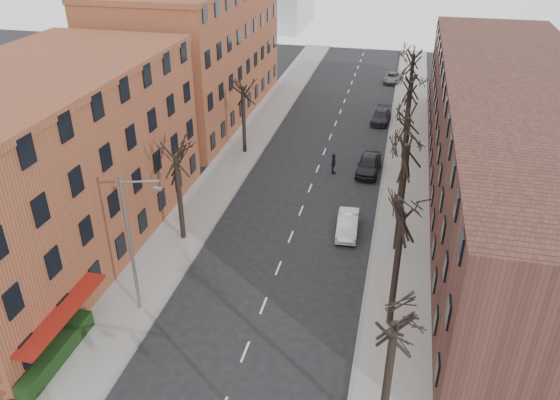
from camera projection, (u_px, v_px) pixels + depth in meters
The scene contains 20 objects.
sidewalk_left at pixel (244, 148), 54.58m from camera, with size 4.00×90.00×0.15m, color gray.
sidewalk_right at pixel (407, 163), 51.41m from camera, with size 4.00×90.00×0.15m, color gray.
building_left_near at pixel (41, 171), 36.23m from camera, with size 12.00×26.00×12.00m, color brown.
building_left_far at pixel (196, 52), 60.51m from camera, with size 12.00×28.00×14.00m, color brown.
building_right at pixel (515, 142), 43.19m from camera, with size 12.00×50.00×10.00m, color #4F2D25.
awning_left at pixel (72, 349), 30.12m from camera, with size 1.20×7.00×0.15m, color maroon.
hedge at pixel (57, 353), 28.98m from camera, with size 0.80×6.00×1.00m, color black.
tree_right_b at pixel (389, 325), 31.89m from camera, with size 5.20×5.20×10.80m, color black, non-canonical shape.
tree_right_c at pixel (395, 250), 38.72m from camera, with size 5.20×5.20×11.60m, color black, non-canonical shape.
tree_right_d at pixel (399, 198), 45.55m from camera, with size 5.20×5.20×10.00m, color black, non-canonical shape.
tree_right_e at pixel (403, 159), 52.38m from camera, with size 5.20×5.20×10.80m, color black, non-canonical shape.
tree_right_f at pixel (405, 129), 59.21m from camera, with size 5.20×5.20×11.60m, color black, non-canonical shape.
tree_left_a at pixel (184, 239), 40.02m from camera, with size 5.20×5.20×9.50m, color black, non-canonical shape.
tree_left_b at pixel (245, 153), 53.68m from camera, with size 5.20×5.20×9.50m, color black, non-canonical shape.
streetlight at pixel (132, 240), 30.66m from camera, with size 2.45×0.22×9.03m.
silver_sedan at pixel (348, 224), 40.43m from camera, with size 1.49×4.28×1.41m, color silver.
parked_car_near at pixel (369, 164), 49.35m from camera, with size 1.95×4.85×1.65m, color black.
parked_car_mid at pixel (381, 116), 60.79m from camera, with size 1.87×4.61×1.34m, color black.
parked_car_far at pixel (392, 77), 74.40m from camera, with size 2.02×4.38×1.22m, color slate.
pedestrian_crossing at pixel (333, 164), 49.13m from camera, with size 1.14×0.47×1.94m, color black.
Camera 1 is at (6.89, -13.25, 21.75)m, focal length 35.00 mm.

